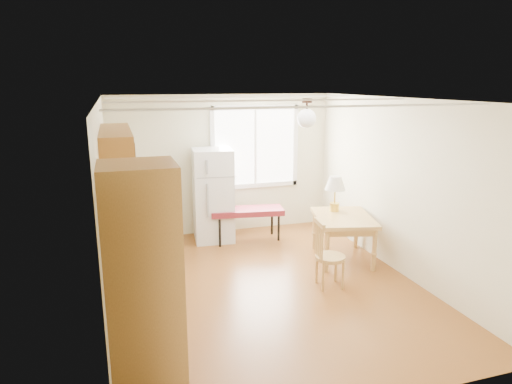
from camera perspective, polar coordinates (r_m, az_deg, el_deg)
name	(u,v)px	position (r m, az deg, el deg)	size (l,w,h in m)	color
room_shell	(267,197)	(5.93, 1.42, -0.66)	(4.60, 5.60, 2.62)	#5B3012
kitchen_run	(136,259)	(5.15, -14.77, -8.13)	(0.65, 3.40, 2.20)	brown
window_unit	(255,147)	(8.36, -0.12, 5.64)	(1.64, 0.05, 1.51)	white
pendant_light	(307,117)	(6.39, 6.34, 9.27)	(0.26, 0.26, 0.40)	black
refrigerator	(213,195)	(7.92, -5.39, -0.38)	(0.72, 0.72, 1.61)	silver
bench	(247,212)	(7.90, -1.15, -2.52)	(1.30, 0.64, 0.58)	maroon
dining_table	(343,222)	(7.18, 10.86, -3.76)	(1.09, 1.29, 0.70)	#A67C3F
chair	(324,250)	(6.19, 8.53, -7.19)	(0.42, 0.41, 0.92)	#A67C3F
table_lamp	(335,186)	(7.31, 9.87, 0.76)	(0.33, 0.33, 0.57)	gold
coffee_maker	(138,267)	(4.45, -14.52, -9.07)	(0.23, 0.27, 0.35)	black
kettle	(126,244)	(5.22, -15.91, -6.29)	(0.10, 0.10, 0.20)	red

